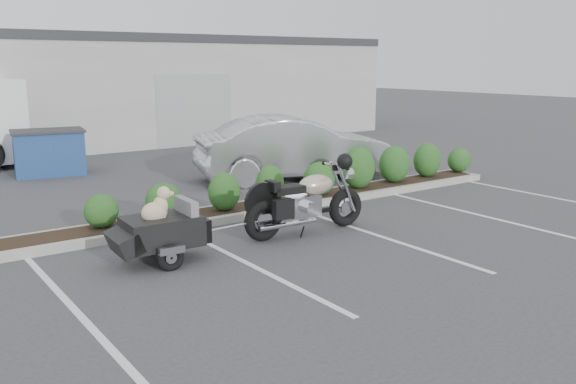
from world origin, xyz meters
TOP-DOWN VIEW (x-y plane):
  - ground at (0.00, 0.00)m, footprint 90.00×90.00m
  - planter_kerb at (1.00, 2.20)m, footprint 12.00×1.00m
  - building at (0.00, 17.00)m, footprint 26.00×10.00m
  - motorcycle at (0.26, 0.32)m, footprint 2.52×0.85m
  - pet_trailer at (-2.53, 0.35)m, footprint 2.01×1.12m
  - sedan at (3.11, 4.63)m, footprint 5.34×3.18m
  - dumpster at (-1.93, 9.07)m, footprint 2.05×1.57m

SIDE VIEW (x-z plane):
  - ground at x=0.00m, z-range 0.00..0.00m
  - planter_kerb at x=1.00m, z-range 0.00..0.15m
  - pet_trailer at x=-2.53m, z-range -0.09..1.11m
  - motorcycle at x=0.26m, z-range -0.15..1.30m
  - dumpster at x=-1.93m, z-range 0.01..1.24m
  - sedan at x=3.11m, z-range 0.00..1.66m
  - building at x=0.00m, z-range 0.00..4.00m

